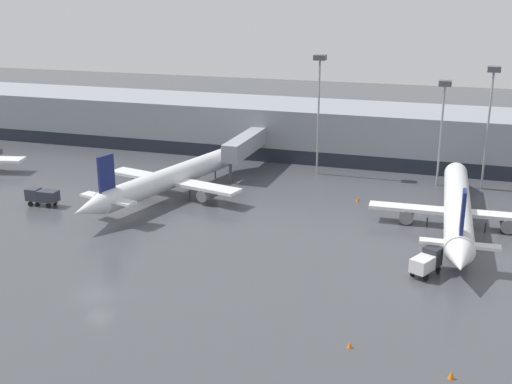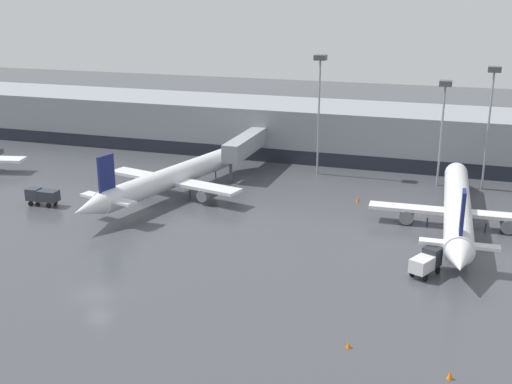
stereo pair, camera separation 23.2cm
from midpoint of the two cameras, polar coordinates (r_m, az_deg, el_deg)
ground_plane at (r=65.35m, az=-13.79°, el=-8.84°), size 320.00×320.00×0.00m
terminal_building at (r=118.17m, az=1.89°, el=5.76°), size 160.00×30.74×9.00m
parked_jet_0 at (r=83.83m, az=17.54°, el=-1.33°), size 21.80×39.67×8.87m
parked_jet_1 at (r=93.10m, az=-7.30°, el=1.32°), size 22.05×37.78×8.83m
service_truck_0 at (r=69.39m, az=15.00°, el=-5.98°), size 3.25×4.36×2.71m
service_truck_1 at (r=93.16m, az=-18.39°, el=-0.29°), size 4.58×1.97×2.35m
traffic_cone_0 at (r=55.31m, az=8.35°, el=-13.28°), size 0.44×0.44×0.58m
traffic_cone_1 at (r=53.06m, az=16.99°, el=-15.30°), size 0.48×0.48×0.69m
traffic_cone_2 at (r=91.45m, az=9.10°, el=-0.65°), size 0.49×0.49×0.66m
apron_light_mast_0 at (r=99.14m, az=16.44°, el=7.68°), size 1.80×1.80×15.92m
apron_light_mast_1 at (r=101.67m, az=5.75°, el=9.75°), size 1.80×1.80×19.01m
apron_light_mast_3 at (r=99.21m, az=20.31°, el=8.23°), size 1.80×1.80×18.16m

